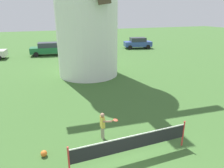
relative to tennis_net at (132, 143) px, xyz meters
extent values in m
cylinder|color=white|center=(1.34, 11.15, 4.67)|extent=(4.91, 4.91, 10.70)
cylinder|color=red|center=(-2.26, 0.00, -0.13)|extent=(0.06, 0.06, 1.10)
cylinder|color=red|center=(2.26, 0.00, -0.13)|extent=(0.06, 0.06, 1.10)
cube|color=black|center=(0.00, 0.00, -0.01)|extent=(4.47, 0.01, 0.55)
cube|color=white|center=(0.00, 0.00, 0.29)|extent=(4.47, 0.02, 0.04)
cylinder|color=#9E937F|center=(-0.57, 1.69, -0.41)|extent=(0.11, 0.11, 0.54)
cylinder|color=#9E937F|center=(-0.57, 1.55, -0.41)|extent=(0.11, 0.11, 0.54)
cube|color=#E5CC4C|center=(-0.57, 1.62, 0.10)|extent=(0.14, 0.26, 0.48)
sphere|color=tan|center=(-0.57, 1.62, 0.42)|extent=(0.18, 0.18, 0.18)
cylinder|color=tan|center=(-0.57, 1.79, 0.08)|extent=(0.08, 0.08, 0.36)
cylinder|color=tan|center=(-0.41, 1.47, 0.17)|extent=(0.37, 0.08, 0.14)
cylinder|color=#D84C33|center=(-0.27, 1.47, 0.17)|extent=(0.22, 0.02, 0.04)
ellipsoid|color=#D84C33|center=(-0.05, 1.47, 0.17)|extent=(0.18, 0.24, 0.03)
sphere|color=orange|center=(-2.99, 1.29, -0.56)|extent=(0.24, 0.24, 0.24)
cylinder|color=black|center=(-6.42, 21.66, -0.38)|extent=(0.62, 0.26, 0.60)
cube|color=#1E6638|center=(-1.10, 21.08, -0.03)|extent=(4.59, 2.19, 0.70)
cube|color=#2D333D|center=(-1.10, 21.08, 0.60)|extent=(2.63, 1.77, 0.56)
cylinder|color=black|center=(0.49, 21.75, -0.38)|extent=(0.62, 0.25, 0.60)
cylinder|color=black|center=(0.30, 20.06, -0.38)|extent=(0.62, 0.25, 0.60)
cylinder|color=black|center=(-2.50, 22.09, -0.38)|extent=(0.62, 0.25, 0.60)
cylinder|color=black|center=(-2.69, 20.40, -0.38)|extent=(0.62, 0.25, 0.60)
cube|color=#999919|center=(4.87, 21.49, -0.03)|extent=(4.38, 2.42, 0.70)
cube|color=#2D333D|center=(4.87, 21.49, 0.60)|extent=(2.55, 1.89, 0.56)
cylinder|color=black|center=(6.41, 22.07, -0.38)|extent=(0.62, 0.28, 0.60)
cylinder|color=black|center=(6.11, 20.40, -0.38)|extent=(0.62, 0.28, 0.60)
cylinder|color=black|center=(3.64, 22.57, -0.38)|extent=(0.62, 0.28, 0.60)
cylinder|color=black|center=(3.33, 20.90, -0.38)|extent=(0.62, 0.28, 0.60)
cube|color=#334C99|center=(11.59, 21.72, -0.03)|extent=(4.23, 2.50, 0.70)
cube|color=#2D333D|center=(11.59, 21.72, 0.60)|extent=(2.48, 1.93, 0.56)
cylinder|color=black|center=(13.09, 22.26, -0.38)|extent=(0.62, 0.30, 0.60)
cylinder|color=black|center=(12.73, 20.60, -0.38)|extent=(0.62, 0.30, 0.60)
cylinder|color=black|center=(10.46, 22.83, -0.38)|extent=(0.62, 0.30, 0.60)
cylinder|color=black|center=(10.10, 21.17, -0.38)|extent=(0.62, 0.30, 0.60)
camera|label=1|loc=(-2.89, -5.59, 4.43)|focal=33.06mm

